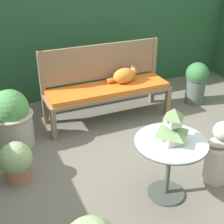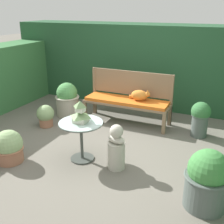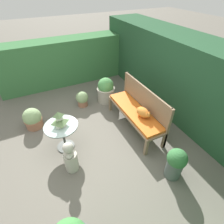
% 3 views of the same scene
% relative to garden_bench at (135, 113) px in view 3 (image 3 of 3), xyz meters
% --- Properties ---
extents(ground, '(30.00, 30.00, 0.00)m').
position_rel_garden_bench_xyz_m(ground, '(0.00, -1.14, -0.41)').
color(ground, '#666056').
extents(foliage_hedge_back, '(6.40, 1.03, 1.76)m').
position_rel_garden_bench_xyz_m(foliage_hedge_back, '(0.00, 1.43, 0.47)').
color(foliage_hedge_back, '#234C2D').
rests_on(foliage_hedge_back, ground).
extents(foliage_hedge_left, '(0.70, 3.65, 1.34)m').
position_rel_garden_bench_xyz_m(foliage_hedge_left, '(-2.85, -0.92, 0.26)').
color(foliage_hedge_left, '#38703D').
rests_on(foliage_hedge_left, ground).
extents(garden_bench, '(1.64, 0.49, 0.47)m').
position_rel_garden_bench_xyz_m(garden_bench, '(0.00, 0.00, 0.00)').
color(garden_bench, '#7F664C').
rests_on(garden_bench, ground).
extents(bench_backrest, '(1.64, 0.06, 0.97)m').
position_rel_garden_bench_xyz_m(bench_backrest, '(-0.00, 0.22, 0.28)').
color(bench_backrest, '#7F664C').
rests_on(bench_backrest, ground).
extents(cat, '(0.42, 0.24, 0.21)m').
position_rel_garden_bench_xyz_m(cat, '(0.24, 0.04, 0.17)').
color(cat, orange).
rests_on(cat, garden_bench).
extents(patio_table, '(0.63, 0.63, 0.59)m').
position_rel_garden_bench_xyz_m(patio_table, '(-0.08, -1.57, 0.06)').
color(patio_table, '#424742').
rests_on(patio_table, ground).
extents(pagoda_birdhouse, '(0.25, 0.25, 0.32)m').
position_rel_garden_bench_xyz_m(pagoda_birdhouse, '(-0.08, -1.57, 0.32)').
color(pagoda_birdhouse, silver).
rests_on(pagoda_birdhouse, patio_table).
extents(garden_bust, '(0.29, 0.24, 0.65)m').
position_rel_garden_bench_xyz_m(garden_bust, '(0.48, -1.58, -0.11)').
color(garden_bust, '#B7B2A3').
rests_on(garden_bust, ground).
extents(potted_plant_path_edge, '(0.41, 0.41, 0.48)m').
position_rel_garden_bench_xyz_m(potted_plant_path_edge, '(-1.00, -2.05, -0.18)').
color(potted_plant_path_edge, '#9E664C').
rests_on(potted_plant_path_edge, ground).
extents(potted_plant_table_far, '(0.32, 0.32, 0.41)m').
position_rel_garden_bench_xyz_m(potted_plant_table_far, '(-1.31, -0.79, -0.20)').
color(potted_plant_table_far, '#9E664C').
rests_on(potted_plant_table_far, ground).
extents(potted_plant_table_near, '(0.33, 0.33, 0.62)m').
position_rel_garden_bench_xyz_m(potted_plant_table_near, '(1.37, -0.05, -0.06)').
color(potted_plant_table_near, '#4C5651').
rests_on(potted_plant_table_near, ground).
extents(potted_plant_bench_left, '(0.49, 0.49, 0.69)m').
position_rel_garden_bench_xyz_m(potted_plant_bench_left, '(-1.25, -0.13, -0.07)').
color(potted_plant_bench_left, '#ADA393').
rests_on(potted_plant_bench_left, ground).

